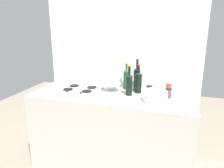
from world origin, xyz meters
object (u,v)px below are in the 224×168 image
stovetop_hob (80,90)px  wine_bottle_mid_right (126,79)px  plate_stack (156,96)px  wine_bottle_leftmost (129,84)px  mixing_bowl (112,87)px  wine_bottle_mid_left (138,82)px  condiment_jar_rear (149,89)px  condiment_jar_spare (168,93)px  wine_bottle_rightmost (137,78)px  condiment_jar_front (169,89)px  butter_dish (120,100)px

stovetop_hob → wine_bottle_mid_right: 0.56m
plate_stack → wine_bottle_leftmost: 0.34m
stovetop_hob → mixing_bowl: mixing_bowl is taller
stovetop_hob → wine_bottle_mid_left: wine_bottle_mid_left is taller
condiment_jar_rear → mixing_bowl: bearing=-175.2°
wine_bottle_mid_left → condiment_jar_spare: 0.36m
plate_stack → wine_bottle_rightmost: wine_bottle_rightmost is taller
wine_bottle_leftmost → condiment_jar_front: bearing=24.9°
plate_stack → condiment_jar_rear: bearing=111.1°
plate_stack → butter_dish: plate_stack is taller
wine_bottle_mid_left → wine_bottle_rightmost: bearing=112.0°
condiment_jar_rear → condiment_jar_spare: bearing=-22.3°
condiment_jar_rear → wine_bottle_mid_right: bearing=165.5°
wine_bottle_mid_right → condiment_jar_rear: 0.31m
wine_bottle_mid_right → mixing_bowl: wine_bottle_mid_right is taller
wine_bottle_leftmost → condiment_jar_rear: bearing=32.4°
wine_bottle_leftmost → wine_bottle_mid_left: size_ratio=1.04×
condiment_jar_front → wine_bottle_rightmost: bearing=178.6°
wine_bottle_leftmost → condiment_jar_rear: wine_bottle_leftmost is taller
plate_stack → wine_bottle_mid_right: 0.51m
condiment_jar_front → condiment_jar_rear: size_ratio=1.23×
plate_stack → condiment_jar_rear: size_ratio=2.63×
wine_bottle_leftmost → condiment_jar_rear: (0.21, 0.13, -0.08)m
wine_bottle_mid_right → butter_dish: (0.05, -0.45, -0.10)m
plate_stack → condiment_jar_rear: plate_stack is taller
butter_dish → condiment_jar_rear: bearing=57.5°
wine_bottle_mid_left → wine_bottle_mid_right: (-0.16, 0.09, 0.00)m
butter_dish → condiment_jar_rear: (0.24, 0.38, 0.02)m
wine_bottle_leftmost → mixing_bowl: 0.26m
condiment_jar_front → condiment_jar_spare: condiment_jar_front is taller
wine_bottle_mid_right → plate_stack: bearing=-40.6°
condiment_jar_rear → condiment_jar_spare: condiment_jar_spare is taller
wine_bottle_mid_right → condiment_jar_rear: wine_bottle_mid_right is taller
stovetop_hob → condiment_jar_front: bearing=12.0°
mixing_bowl → wine_bottle_rightmost: bearing=21.2°
stovetop_hob → mixing_bowl: 0.37m
wine_bottle_mid_left → condiment_jar_rear: 0.15m
stovetop_hob → condiment_jar_spare: 1.00m
condiment_jar_spare → mixing_bowl: bearing=175.4°
plate_stack → mixing_bowl: (-0.53, 0.22, -0.01)m
wine_bottle_rightmost → mixing_bowl: wine_bottle_rightmost is taller
wine_bottle_mid_left → wine_bottle_rightmost: 0.09m
wine_bottle_mid_left → condiment_jar_front: 0.35m
condiment_jar_spare → condiment_jar_rear: bearing=157.7°
condiment_jar_front → condiment_jar_rear: 0.22m
stovetop_hob → plate_stack: size_ratio=1.95×
plate_stack → wine_bottle_rightmost: 0.43m
butter_dish → wine_bottle_rightmost: bearing=80.0°
condiment_jar_front → condiment_jar_rear: bearing=-163.7°
wine_bottle_rightmost → condiment_jar_spare: (0.38, -0.16, -0.09)m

